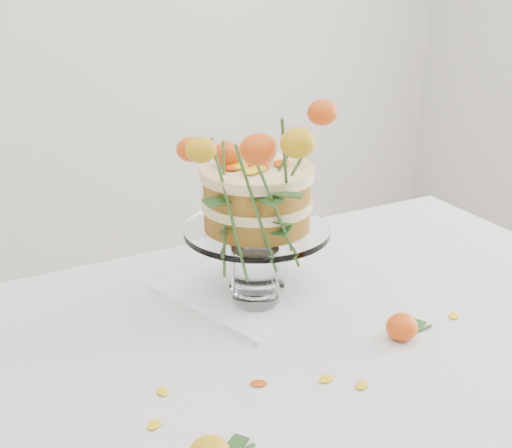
{
  "coord_description": "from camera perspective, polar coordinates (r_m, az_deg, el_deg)",
  "views": [
    {
      "loc": [
        -0.57,
        -0.93,
        1.41
      ],
      "look_at": [
        0.01,
        0.16,
        0.91
      ],
      "focal_mm": 50.0,
      "sensor_mm": 36.0,
      "label": 1
    }
  ],
  "objects": [
    {
      "name": "stray_petal_e",
      "position": [
        1.07,
        -8.14,
        -15.63
      ],
      "size": [
        0.03,
        0.02,
        0.0
      ],
      "primitive_type": "ellipsoid",
      "color": "yellow",
      "rests_on": "table"
    },
    {
      "name": "cake_stand",
      "position": [
        1.35,
        0.07,
        1.6
      ],
      "size": [
        0.28,
        0.28,
        0.25
      ],
      "rotation": [
        0.0,
        0.0,
        0.26
      ],
      "color": "white",
      "rests_on": "napkin"
    },
    {
      "name": "loose_rose_far",
      "position": [
        1.27,
        11.6,
        -8.06
      ],
      "size": [
        0.1,
        0.06,
        0.05
      ],
      "rotation": [
        0.0,
        0.0,
        0.07
      ],
      "color": "red",
      "rests_on": "table"
    },
    {
      "name": "stray_petal_b",
      "position": [
        1.16,
        5.63,
        -12.26
      ],
      "size": [
        0.03,
        0.02,
        0.0
      ],
      "primitive_type": "ellipsoid",
      "color": "yellow",
      "rests_on": "table"
    },
    {
      "name": "napkin",
      "position": [
        1.42,
        0.07,
        -5.04
      ],
      "size": [
        0.39,
        0.39,
        0.01
      ],
      "primitive_type": "cube",
      "rotation": [
        0.0,
        0.0,
        0.31
      ],
      "color": "white",
      "rests_on": "table"
    },
    {
      "name": "table",
      "position": [
        1.31,
        2.81,
        -12.06
      ],
      "size": [
        1.43,
        0.93,
        0.76
      ],
      "color": "tan",
      "rests_on": "ground"
    },
    {
      "name": "rose_vase",
      "position": [
        1.26,
        -0.08,
        3.97
      ],
      "size": [
        0.34,
        0.34,
        0.45
      ],
      "rotation": [
        0.0,
        0.0,
        0.19
      ],
      "color": "white",
      "rests_on": "table"
    },
    {
      "name": "stray_petal_c",
      "position": [
        1.15,
        8.46,
        -12.65
      ],
      "size": [
        0.03,
        0.02,
        0.0
      ],
      "primitive_type": "ellipsoid",
      "color": "yellow",
      "rests_on": "table"
    },
    {
      "name": "stray_petal_f",
      "position": [
        1.37,
        15.54,
        -7.1
      ],
      "size": [
        0.03,
        0.02,
        0.0
      ],
      "primitive_type": "ellipsoid",
      "color": "yellow",
      "rests_on": "table"
    },
    {
      "name": "stray_petal_d",
      "position": [
        1.13,
        -7.46,
        -13.16
      ],
      "size": [
        0.03,
        0.02,
        0.0
      ],
      "primitive_type": "ellipsoid",
      "color": "yellow",
      "rests_on": "table"
    },
    {
      "name": "stray_petal_a",
      "position": [
        1.14,
        0.2,
        -12.64
      ],
      "size": [
        0.03,
        0.02,
        0.0
      ],
      "primitive_type": "ellipsoid",
      "color": "yellow",
      "rests_on": "table"
    }
  ]
}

